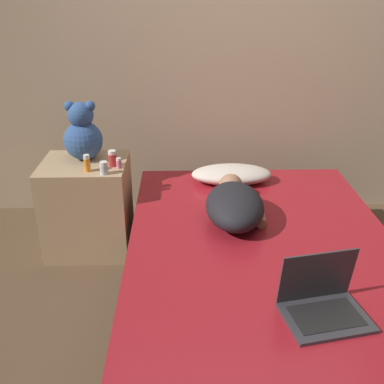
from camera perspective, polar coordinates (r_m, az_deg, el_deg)
name	(u,v)px	position (r m, az deg, el deg)	size (l,w,h in m)	color
ground_plane	(258,307)	(2.67, 8.37, -14.28)	(12.00, 12.00, 0.00)	brown
wall_back	(241,41)	(3.37, 6.22, 18.57)	(8.00, 0.06, 2.60)	tan
bed	(260,276)	(2.54, 8.68, -10.56)	(1.45, 2.04, 0.43)	#2D2319
nightstand	(88,206)	(3.09, -13.06, -1.78)	(0.55, 0.47, 0.63)	tan
pillow	(232,174)	(3.07, 5.04, 2.26)	(0.55, 0.28, 0.12)	beige
person_lying	(235,204)	(2.58, 5.45, -1.52)	(0.36, 0.66, 0.20)	black
laptop	(322,301)	(1.98, 16.22, -13.19)	(0.38, 0.31, 0.26)	#333338
teddy_bear	(83,134)	(2.98, -13.72, 7.13)	(0.25, 0.25, 0.38)	#335693
bottle_red	(112,158)	(2.86, -10.07, 4.21)	(0.05, 0.05, 0.10)	#B72D2D
bottle_orange	(87,163)	(2.80, -13.18, 3.57)	(0.04, 0.04, 0.11)	orange
bottle_pink	(119,163)	(2.82, -9.27, 3.63)	(0.03, 0.03, 0.07)	pink
bottle_clear	(104,168)	(2.75, -11.11, 3.00)	(0.05, 0.05, 0.08)	silver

